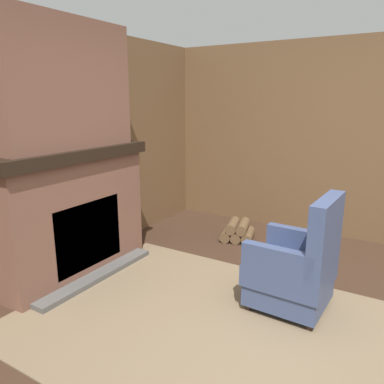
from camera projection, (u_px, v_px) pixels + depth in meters
ground_plane at (293, 343)px, 2.72m from camera, size 14.00×14.00×0.00m
wood_panel_wall_left at (49, 151)px, 3.69m from camera, size 0.06×5.56×2.45m
wood_panel_wall_back at (364, 142)px, 4.49m from camera, size 5.56×0.09×2.45m
fireplace_hearth at (73, 213)px, 3.69m from camera, size 0.67×1.68×1.28m
chimney_breast at (62, 85)px, 3.41m from camera, size 0.40×1.39×1.16m
area_rug at (242, 336)px, 2.80m from camera, size 3.52×2.19×0.01m
armchair at (296, 269)px, 3.10m from camera, size 0.66×0.64×1.00m
firewood_stack at (238, 231)px, 4.72m from camera, size 0.48×0.47×0.24m
oil_lamp_vase at (11, 143)px, 3.10m from camera, size 0.12×0.12×0.28m
storage_case at (104, 136)px, 4.01m from camera, size 0.16×0.28×0.14m
decorative_plate_on_mantel at (66, 132)px, 3.60m from camera, size 0.07×0.29×0.29m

